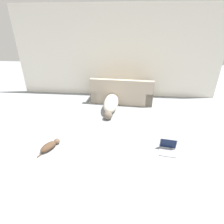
# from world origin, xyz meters

# --- Properties ---
(wall_back) EXTENTS (6.55, 0.06, 2.78)m
(wall_back) POSITION_xyz_m (0.00, 4.51, 1.39)
(wall_back) COLOR silver
(wall_back) RESTS_ON ground_plane
(couch) EXTENTS (1.92, 0.91, 0.78)m
(couch) POSITION_xyz_m (0.24, 3.94, 0.26)
(couch) COLOR tan
(couch) RESTS_ON ground_plane
(dog) EXTENTS (0.43, 1.55, 0.39)m
(dog) POSITION_xyz_m (-0.05, 3.26, 0.19)
(dog) COLOR beige
(dog) RESTS_ON ground_plane
(cat) EXTENTS (0.33, 0.53, 0.14)m
(cat) POSITION_xyz_m (-1.07, 1.39, 0.07)
(cat) COLOR #473323
(cat) RESTS_ON ground_plane
(laptop_open) EXTENTS (0.35, 0.32, 0.25)m
(laptop_open) POSITION_xyz_m (1.23, 1.54, 0.08)
(laptop_open) COLOR gray
(laptop_open) RESTS_ON ground_plane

